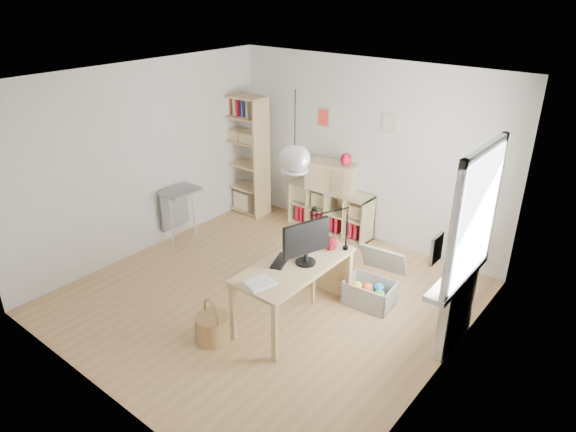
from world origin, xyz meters
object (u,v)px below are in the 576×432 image
Objects in this scene: chair at (313,260)px; drawer_chest at (331,176)px; tall_bookshelf at (244,150)px; monitor at (306,240)px; cube_shelf at (330,212)px; desk at (294,271)px; storage_chest at (372,287)px.

drawer_chest reaches higher than chair.
tall_bookshelf reaches higher than monitor.
chair reaches higher than cube_shelf.
drawer_chest is at bearing 8.60° from tall_bookshelf.
tall_bookshelf reaches higher than desk.
storage_chest is (0.71, 0.28, -0.25)m from chair.
monitor is at bearing -123.96° from storage_chest.
desk is at bearing -125.82° from storage_chest.
cube_shelf reaches higher than storage_chest.
tall_bookshelf is 2.78× the size of storage_chest.
drawer_chest is (1.59, 0.24, -0.15)m from tall_bookshelf.
tall_bookshelf reaches higher than cube_shelf.
desk is 2.63× the size of monitor.
storage_chest is at bearing 80.07° from monitor.
tall_bookshelf is (-1.56, -0.28, 0.79)m from cube_shelf.
tall_bookshelf is 3.26m from monitor.
chair is at bearing 136.77° from monitor.
desk is 1.98× the size of drawer_chest.
tall_bookshelf is (-2.59, 1.95, 0.43)m from desk.
chair is 0.81m from storage_chest.
cube_shelf is 0.70× the size of tall_bookshelf.
chair is at bearing -75.51° from drawer_chest.
chair is at bearing -62.53° from cube_shelf.
monitor is 2.36m from drawer_chest.
storage_chest is 1.23m from monitor.
desk is 0.75× the size of tall_bookshelf.
cube_shelf is at bearing 134.30° from storage_chest.
cube_shelf is 1.76× the size of chair.
desk is 2.48m from cube_shelf.
monitor reaches higher than cube_shelf.
chair reaches higher than storage_chest.
chair is at bearing -29.05° from tall_bookshelf.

